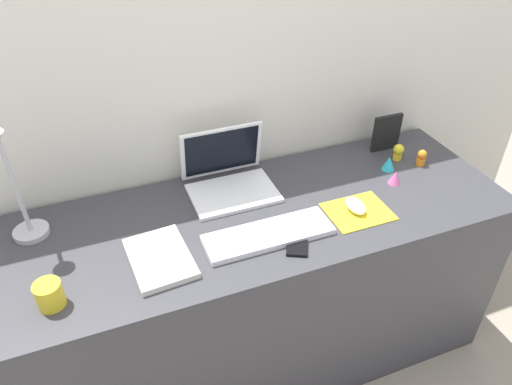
{
  "coord_description": "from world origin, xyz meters",
  "views": [
    {
      "loc": [
        -0.48,
        -1.17,
        1.74
      ],
      "look_at": [
        -0.02,
        0.0,
        0.83
      ],
      "focal_mm": 33.55,
      "sensor_mm": 36.0,
      "label": 1
    }
  ],
  "objects_px": {
    "cell_phone": "(297,242)",
    "coffee_mug": "(49,295)",
    "toy_figurine_cyan": "(389,163)",
    "keyboard": "(269,235)",
    "toy_figurine_yellow": "(398,151)",
    "laptop": "(228,174)",
    "toy_figurine_orange": "(421,158)",
    "picture_frame": "(386,133)",
    "mouse": "(356,206)",
    "toy_figurine_pink": "(395,177)",
    "notebook_pad": "(160,258)",
    "desk_lamp": "(14,190)"
  },
  "relations": [
    {
      "from": "laptop",
      "to": "picture_frame",
      "type": "distance_m",
      "value": 0.67
    },
    {
      "from": "toy_figurine_orange",
      "to": "coffee_mug",
      "type": "bearing_deg",
      "value": -170.75
    },
    {
      "from": "laptop",
      "to": "mouse",
      "type": "distance_m",
      "value": 0.46
    },
    {
      "from": "desk_lamp",
      "to": "coffee_mug",
      "type": "xyz_separation_m",
      "value": [
        0.05,
        -0.3,
        -0.15
      ]
    },
    {
      "from": "picture_frame",
      "to": "toy_figurine_pink",
      "type": "height_order",
      "value": "picture_frame"
    },
    {
      "from": "mouse",
      "to": "toy_figurine_orange",
      "type": "distance_m",
      "value": 0.42
    },
    {
      "from": "picture_frame",
      "to": "toy_figurine_yellow",
      "type": "height_order",
      "value": "picture_frame"
    },
    {
      "from": "desk_lamp",
      "to": "toy_figurine_cyan",
      "type": "relative_size",
      "value": 7.3
    },
    {
      "from": "laptop",
      "to": "notebook_pad",
      "type": "xyz_separation_m",
      "value": [
        -0.31,
        -0.29,
        -0.04
      ]
    },
    {
      "from": "cell_phone",
      "to": "toy_figurine_yellow",
      "type": "bearing_deg",
      "value": 54.5
    },
    {
      "from": "cell_phone",
      "to": "coffee_mug",
      "type": "relative_size",
      "value": 1.7
    },
    {
      "from": "desk_lamp",
      "to": "picture_frame",
      "type": "bearing_deg",
      "value": 3.0
    },
    {
      "from": "keyboard",
      "to": "notebook_pad",
      "type": "xyz_separation_m",
      "value": [
        -0.34,
        0.02,
        0.0
      ]
    },
    {
      "from": "picture_frame",
      "to": "coffee_mug",
      "type": "relative_size",
      "value": 1.99
    },
    {
      "from": "desk_lamp",
      "to": "toy_figurine_cyan",
      "type": "bearing_deg",
      "value": -2.87
    },
    {
      "from": "mouse",
      "to": "coffee_mug",
      "type": "distance_m",
      "value": 0.97
    },
    {
      "from": "keyboard",
      "to": "picture_frame",
      "type": "xyz_separation_m",
      "value": [
        0.64,
        0.33,
        0.06
      ]
    },
    {
      "from": "keyboard",
      "to": "desk_lamp",
      "type": "bearing_deg",
      "value": 159.44
    },
    {
      "from": "toy_figurine_orange",
      "to": "toy_figurine_cyan",
      "type": "bearing_deg",
      "value": 172.13
    },
    {
      "from": "desk_lamp",
      "to": "notebook_pad",
      "type": "distance_m",
      "value": 0.47
    },
    {
      "from": "laptop",
      "to": "keyboard",
      "type": "bearing_deg",
      "value": -84.58
    },
    {
      "from": "coffee_mug",
      "to": "toy_figurine_yellow",
      "type": "height_order",
      "value": "coffee_mug"
    },
    {
      "from": "toy_figurine_cyan",
      "to": "notebook_pad",
      "type": "bearing_deg",
      "value": -168.98
    },
    {
      "from": "coffee_mug",
      "to": "picture_frame",
      "type": "bearing_deg",
      "value": 16.12
    },
    {
      "from": "toy_figurine_yellow",
      "to": "toy_figurine_orange",
      "type": "xyz_separation_m",
      "value": [
        0.06,
        -0.07,
        -0.0
      ]
    },
    {
      "from": "keyboard",
      "to": "picture_frame",
      "type": "distance_m",
      "value": 0.73
    },
    {
      "from": "coffee_mug",
      "to": "toy_figurine_cyan",
      "type": "relative_size",
      "value": 1.38
    },
    {
      "from": "toy_figurine_yellow",
      "to": "notebook_pad",
      "type": "bearing_deg",
      "value": -167.14
    },
    {
      "from": "toy_figurine_yellow",
      "to": "laptop",
      "type": "bearing_deg",
      "value": 174.71
    },
    {
      "from": "laptop",
      "to": "toy_figurine_orange",
      "type": "xyz_separation_m",
      "value": [
        0.74,
        -0.13,
        -0.02
      ]
    },
    {
      "from": "keyboard",
      "to": "mouse",
      "type": "height_order",
      "value": "mouse"
    },
    {
      "from": "picture_frame",
      "to": "toy_figurine_orange",
      "type": "distance_m",
      "value": 0.17
    },
    {
      "from": "keyboard",
      "to": "toy_figurine_yellow",
      "type": "height_order",
      "value": "toy_figurine_yellow"
    },
    {
      "from": "desk_lamp",
      "to": "toy_figurine_cyan",
      "type": "height_order",
      "value": "desk_lamp"
    },
    {
      "from": "notebook_pad",
      "to": "toy_figurine_orange",
      "type": "distance_m",
      "value": 1.06
    },
    {
      "from": "keyboard",
      "to": "toy_figurine_cyan",
      "type": "relative_size",
      "value": 7.48
    },
    {
      "from": "toy_figurine_pink",
      "to": "toy_figurine_yellow",
      "type": "bearing_deg",
      "value": 51.96
    },
    {
      "from": "keyboard",
      "to": "toy_figurine_yellow",
      "type": "relative_size",
      "value": 6.24
    },
    {
      "from": "laptop",
      "to": "desk_lamp",
      "type": "distance_m",
      "value": 0.68
    },
    {
      "from": "laptop",
      "to": "toy_figurine_yellow",
      "type": "xyz_separation_m",
      "value": [
        0.68,
        -0.06,
        -0.02
      ]
    },
    {
      "from": "toy_figurine_yellow",
      "to": "coffee_mug",
      "type": "bearing_deg",
      "value": -167.5
    },
    {
      "from": "mouse",
      "to": "notebook_pad",
      "type": "height_order",
      "value": "mouse"
    },
    {
      "from": "cell_phone",
      "to": "coffee_mug",
      "type": "bearing_deg",
      "value": -154.51
    },
    {
      "from": "coffee_mug",
      "to": "toy_figurine_cyan",
      "type": "bearing_deg",
      "value": 11.1
    },
    {
      "from": "keyboard",
      "to": "toy_figurine_cyan",
      "type": "height_order",
      "value": "toy_figurine_cyan"
    },
    {
      "from": "toy_figurine_cyan",
      "to": "desk_lamp",
      "type": "bearing_deg",
      "value": 177.13
    },
    {
      "from": "picture_frame",
      "to": "coffee_mug",
      "type": "xyz_separation_m",
      "value": [
        -1.29,
        -0.37,
        -0.04
      ]
    },
    {
      "from": "toy_figurine_orange",
      "to": "toy_figurine_pink",
      "type": "bearing_deg",
      "value": -157.37
    },
    {
      "from": "toy_figurine_cyan",
      "to": "toy_figurine_orange",
      "type": "relative_size",
      "value": 0.85
    },
    {
      "from": "toy_figurine_cyan",
      "to": "toy_figurine_pink",
      "type": "bearing_deg",
      "value": -109.58
    }
  ]
}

